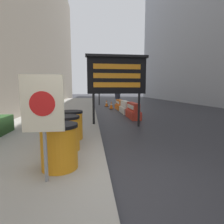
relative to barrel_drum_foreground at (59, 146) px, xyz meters
The scene contains 14 objects.
ground_plane 1.14m from the barrel_drum_foreground, 20.78° to the right, with size 120.00×120.00×0.00m, color #2D2D33.
barrel_drum_foreground is the anchor object (origin of this frame).
barrel_drum_middle 1.00m from the barrel_drum_foreground, 91.72° to the left, with size 0.71×0.71×0.86m.
barrel_drum_back 2.01m from the barrel_drum_foreground, 90.01° to the left, with size 0.71×0.71×0.86m.
warning_sign 0.91m from the barrel_drum_foreground, 104.95° to the right, with size 0.64×0.08×1.73m.
message_board 4.87m from the barrel_drum_foreground, 67.86° to the left, with size 2.64×0.36×3.09m.
jersey_barrier_red_striped 7.19m from the barrel_drum_foreground, 65.12° to the left, with size 0.53×1.89×0.90m.
jersey_barrier_white 9.30m from the barrel_drum_foreground, 71.01° to the left, with size 0.60×2.05×0.84m.
jersey_barrier_orange_near 11.55m from the barrel_drum_foreground, 74.82° to the left, with size 0.63×1.96×0.78m.
traffic_cone_near 11.64m from the barrel_drum_foreground, 78.53° to the left, with size 0.38×0.38×0.68m.
traffic_cone_mid 13.72m from the barrel_drum_foreground, 81.15° to the left, with size 0.37×0.37×0.66m.
traffic_cone_far 9.45m from the barrel_drum_foreground, 70.03° to the left, with size 0.37×0.37×0.65m.
traffic_light_near_curb 15.39m from the barrel_drum_foreground, 84.44° to the left, with size 0.28×0.44×3.79m.
pedestrian_worker 13.28m from the barrel_drum_foreground, 76.53° to the left, with size 0.51×0.42×1.67m.
Camera 1 is at (-0.31, -2.96, 1.66)m, focal length 28.00 mm.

